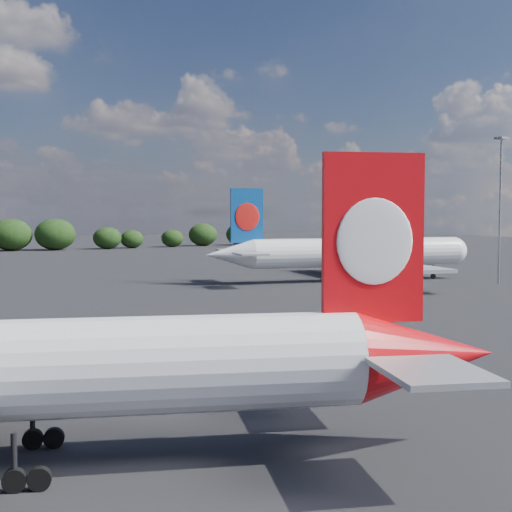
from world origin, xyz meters
TOP-DOWN VIEW (x-y plane):
  - qantas_airliner at (-3.01, -0.77)m, footprint 41.25×39.64m
  - china_southern_airliner at (60.30, 60.33)m, footprint 45.11×43.13m
  - floodlight_mast_near at (78.08, 45.34)m, footprint 1.60×1.60m

SIDE VIEW (x-z plane):
  - qantas_airliner at x=-3.01m, z-range -2.71..11.14m
  - china_southern_airliner at x=60.30m, z-range -2.89..11.91m
  - floodlight_mast_near at x=78.08m, z-range 3.29..25.97m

